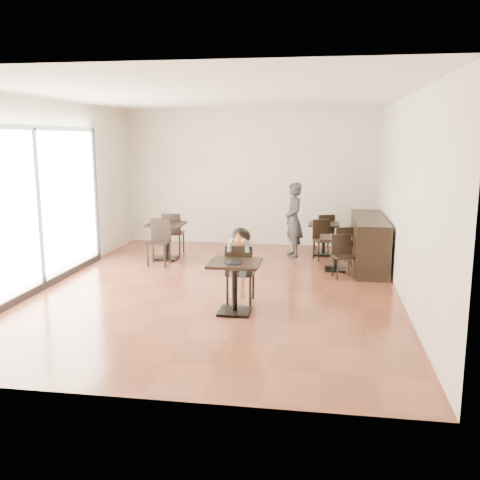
% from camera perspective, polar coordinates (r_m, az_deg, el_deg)
% --- Properties ---
extents(floor, '(6.00, 8.00, 0.01)m').
position_cam_1_polar(floor, '(9.21, -2.26, -5.16)').
color(floor, brown).
rests_on(floor, ground).
extents(ceiling, '(6.00, 8.00, 0.01)m').
position_cam_1_polar(ceiling, '(8.88, -2.42, 15.11)').
color(ceiling, white).
rests_on(ceiling, floor).
extents(wall_back, '(6.00, 0.01, 3.20)m').
position_cam_1_polar(wall_back, '(12.83, 1.15, 6.64)').
color(wall_back, silver).
rests_on(wall_back, floor).
extents(wall_front, '(6.00, 0.01, 3.20)m').
position_cam_1_polar(wall_front, '(5.08, -11.11, -0.00)').
color(wall_front, silver).
rests_on(wall_front, floor).
extents(wall_left, '(0.01, 8.00, 3.20)m').
position_cam_1_polar(wall_left, '(9.93, -19.64, 4.79)').
color(wall_left, silver).
rests_on(wall_left, floor).
extents(wall_right, '(0.01, 8.00, 3.20)m').
position_cam_1_polar(wall_right, '(8.83, 17.20, 4.26)').
color(wall_right, silver).
rests_on(wall_right, floor).
extents(storefront_window, '(0.04, 4.50, 2.60)m').
position_cam_1_polar(storefront_window, '(9.50, -20.83, 3.25)').
color(storefront_window, white).
rests_on(storefront_window, floor).
extents(child_table, '(0.73, 0.73, 0.77)m').
position_cam_1_polar(child_table, '(7.84, -0.57, -5.09)').
color(child_table, black).
rests_on(child_table, floor).
extents(child_chair, '(0.42, 0.42, 0.93)m').
position_cam_1_polar(child_chair, '(8.34, 0.05, -3.55)').
color(child_chair, black).
rests_on(child_chair, floor).
extents(child, '(0.42, 0.59, 1.17)m').
position_cam_1_polar(child, '(8.31, 0.05, -2.74)').
color(child, slate).
rests_on(child, child_chair).
extents(plate, '(0.26, 0.26, 0.02)m').
position_cam_1_polar(plate, '(7.64, -0.69, -2.44)').
color(plate, black).
rests_on(plate, child_table).
extents(pizza_slice, '(0.27, 0.21, 0.06)m').
position_cam_1_polar(pizza_slice, '(8.04, -0.15, -0.09)').
color(pizza_slice, '#D6B672').
rests_on(pizza_slice, child).
extents(adult_patron, '(0.56, 0.68, 1.61)m').
position_cam_1_polar(adult_patron, '(11.54, 5.74, 2.14)').
color(adult_patron, '#333438').
rests_on(adult_patron, floor).
extents(cafe_table_mid, '(0.77, 0.77, 0.65)m').
position_cam_1_polar(cafe_table_mid, '(10.53, 10.14, -1.45)').
color(cafe_table_mid, black).
rests_on(cafe_table_mid, floor).
extents(cafe_table_left, '(0.74, 0.74, 0.77)m').
position_cam_1_polar(cafe_table_left, '(11.40, -7.84, -0.14)').
color(cafe_table_left, black).
rests_on(cafe_table_left, floor).
extents(cafe_table_back, '(0.85, 0.85, 0.70)m').
position_cam_1_polar(cafe_table_back, '(11.89, 8.91, 0.11)').
color(cafe_table_back, black).
rests_on(cafe_table_back, floor).
extents(chair_mid_a, '(0.44, 0.44, 0.79)m').
position_cam_1_polar(chair_mid_a, '(11.06, 10.78, -0.54)').
color(chair_mid_a, black).
rests_on(chair_mid_a, floor).
extents(chair_mid_b, '(0.44, 0.44, 0.79)m').
position_cam_1_polar(chair_mid_b, '(9.98, 10.97, -1.77)').
color(chair_mid_b, black).
rests_on(chair_mid_b, floor).
extents(chair_left_a, '(0.43, 0.43, 0.93)m').
position_cam_1_polar(chair_left_a, '(11.91, -7.10, 0.73)').
color(chair_left_a, black).
rests_on(chair_left_a, floor).
extents(chair_left_b, '(0.43, 0.43, 0.93)m').
position_cam_1_polar(chair_left_b, '(10.87, -8.68, -0.28)').
color(chair_left_b, black).
rests_on(chair_left_b, floor).
extents(chair_back_a, '(0.48, 0.48, 0.84)m').
position_cam_1_polar(chair_back_a, '(12.37, 8.92, 0.85)').
color(chair_back_a, black).
rests_on(chair_back_a, floor).
extents(chair_back_b, '(0.48, 0.48, 0.84)m').
position_cam_1_polar(chair_back_b, '(11.34, 8.91, -0.05)').
color(chair_back_b, black).
rests_on(chair_back_b, floor).
extents(service_counter, '(0.60, 2.40, 1.00)m').
position_cam_1_polar(service_counter, '(10.92, 13.59, -0.23)').
color(service_counter, black).
rests_on(service_counter, floor).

